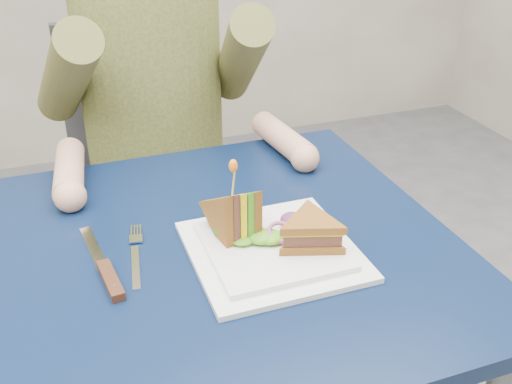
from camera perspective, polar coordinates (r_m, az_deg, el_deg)
name	(u,v)px	position (r m, az deg, el deg)	size (l,w,h in m)	color
table	(228,281)	(1.05, -2.71, -8.49)	(0.75, 0.75, 0.73)	black
chair	(153,169)	(1.68, -9.75, 2.21)	(0.42, 0.40, 0.93)	#47474C
diner	(150,45)	(1.44, -10.11, 13.64)	(0.54, 0.59, 0.74)	brown
plate	(272,249)	(0.97, 1.57, -5.45)	(0.26, 0.26, 0.02)	white
sandwich_flat	(311,232)	(0.95, 5.25, -3.80)	(0.15, 0.15, 0.05)	brown
sandwich_upright	(234,217)	(0.97, -2.08, -2.39)	(0.08, 0.14, 0.14)	brown
fork	(136,257)	(0.98, -11.38, -6.06)	(0.04, 0.18, 0.01)	silver
knife	(107,274)	(0.95, -13.99, -7.55)	(0.05, 0.22, 0.02)	silver
toothpick	(234,182)	(0.93, -2.15, 0.96)	(0.00, 0.00, 0.06)	tan
toothpick_frill	(233,166)	(0.92, -2.19, 2.50)	(0.01, 0.01, 0.02)	orange
lettuce_spill	(273,234)	(0.97, 1.65, -4.05)	(0.15, 0.13, 0.02)	#337A14
onion_ring	(280,232)	(0.96, 2.32, -3.84)	(0.04, 0.04, 0.01)	#9E4C7A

